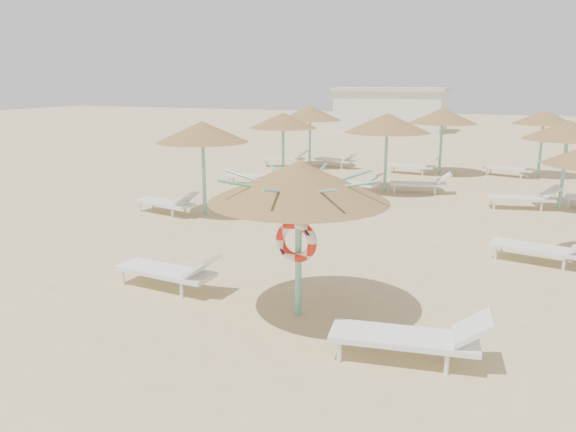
% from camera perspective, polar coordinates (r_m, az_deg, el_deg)
% --- Properties ---
extents(ground, '(120.00, 120.00, 0.00)m').
position_cam_1_polar(ground, '(9.90, -0.48, -8.94)').
color(ground, '#CDB57D').
rests_on(ground, ground).
extents(main_palapa, '(2.88, 2.88, 2.58)m').
position_cam_1_polar(main_palapa, '(8.81, 1.10, 3.44)').
color(main_palapa, '#6EBFA9').
rests_on(main_palapa, ground).
extents(lounger_main_a, '(2.14, 0.80, 0.76)m').
position_cam_1_polar(lounger_main_a, '(10.67, -11.77, -5.45)').
color(lounger_main_a, white).
rests_on(lounger_main_a, ground).
extents(lounger_main_b, '(2.24, 0.96, 0.79)m').
position_cam_1_polar(lounger_main_b, '(8.07, 12.71, -11.84)').
color(lounger_main_b, white).
rests_on(lounger_main_b, ground).
extents(palapa_field, '(14.74, 14.03, 2.73)m').
position_cam_1_polar(palapa_field, '(20.01, 11.30, 9.07)').
color(palapa_field, '#6EBFA9').
rests_on(palapa_field, ground).
extents(service_hut, '(8.40, 4.40, 3.25)m').
position_cam_1_polar(service_hut, '(44.50, 10.41, 10.64)').
color(service_hut, silver).
rests_on(service_hut, ground).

